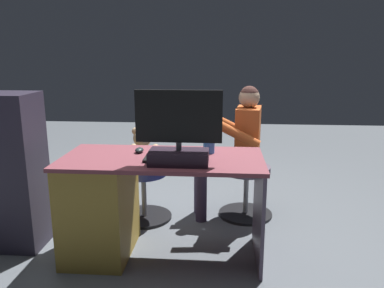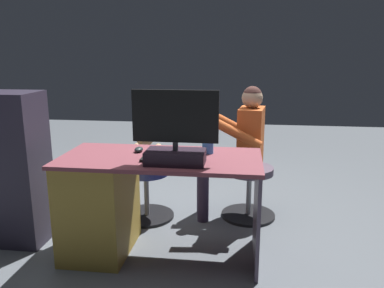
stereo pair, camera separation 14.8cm
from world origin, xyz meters
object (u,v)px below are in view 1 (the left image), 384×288
(office_chair_teddy, at_px, (144,189))
(keyboard, at_px, (178,151))
(computer_mouse, at_px, (139,150))
(person, at_px, (237,143))
(tv_remote, at_px, (148,159))
(teddy_bear, at_px, (143,150))
(cup, at_px, (209,146))
(monitor, at_px, (179,141))
(visitor_chair, at_px, (246,186))
(desk, at_px, (113,202))

(office_chair_teddy, bearing_deg, keyboard, 126.54)
(computer_mouse, distance_m, person, 0.96)
(tv_remote, xyz_separation_m, teddy_bear, (0.18, -0.72, -0.13))
(cup, bearing_deg, tv_remote, 28.33)
(cup, relative_size, office_chair_teddy, 0.21)
(office_chair_teddy, bearing_deg, cup, 140.48)
(cup, relative_size, tv_remote, 0.68)
(cup, bearing_deg, office_chair_teddy, -39.52)
(person, bearing_deg, monitor, 65.35)
(monitor, height_order, cup, monitor)
(cup, relative_size, person, 0.09)
(computer_mouse, xyz_separation_m, visitor_chair, (-0.82, -0.64, -0.48))
(tv_remote, bearing_deg, desk, -16.56)
(tv_remote, relative_size, office_chair_teddy, 0.31)
(person, bearing_deg, visitor_chair, -171.72)
(monitor, relative_size, computer_mouse, 5.81)
(computer_mouse, height_order, teddy_bear, teddy_bear)
(monitor, relative_size, cup, 5.46)
(cup, relative_size, visitor_chair, 0.21)
(office_chair_teddy, relative_size, visitor_chair, 1.00)
(desk, relative_size, visitor_chair, 2.90)
(monitor, height_order, keyboard, monitor)
(computer_mouse, xyz_separation_m, cup, (-0.50, -0.03, 0.03))
(cup, bearing_deg, desk, 11.20)
(keyboard, distance_m, person, 0.76)
(monitor, xyz_separation_m, office_chair_teddy, (0.40, -0.77, -0.62))
(tv_remote, xyz_separation_m, person, (-0.63, -0.82, -0.07))
(desk, relative_size, teddy_bear, 3.88)
(monitor, bearing_deg, computer_mouse, -39.66)
(keyboard, relative_size, visitor_chair, 0.87)
(cup, bearing_deg, computer_mouse, 3.03)
(desk, height_order, tv_remote, tv_remote)
(office_chair_teddy, xyz_separation_m, person, (-0.81, -0.12, 0.41))
(desk, xyz_separation_m, visitor_chair, (-1.00, -0.75, -0.12))
(keyboard, bearing_deg, tv_remote, 48.75)
(keyboard, bearing_deg, office_chair_teddy, -53.46)
(office_chair_teddy, distance_m, person, 0.92)
(desk, height_order, cup, cup)
(computer_mouse, bearing_deg, visitor_chair, -142.04)
(visitor_chair, bearing_deg, computer_mouse, 37.96)
(desk, distance_m, office_chair_teddy, 0.64)
(tv_remote, xyz_separation_m, office_chair_teddy, (0.18, -0.70, -0.48))
(keyboard, distance_m, computer_mouse, 0.28)
(monitor, distance_m, computer_mouse, 0.43)
(keyboard, xyz_separation_m, teddy_bear, (0.37, -0.51, -0.13))
(keyboard, distance_m, office_chair_teddy, 0.78)
(visitor_chair, bearing_deg, cup, 62.53)
(keyboard, bearing_deg, computer_mouse, 3.67)
(desk, relative_size, tv_remote, 9.35)
(person, bearing_deg, keyboard, 53.89)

